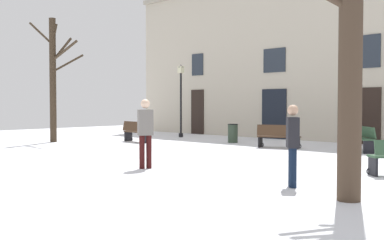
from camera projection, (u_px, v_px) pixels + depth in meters
name	position (u px, v px, depth m)	size (l,w,h in m)	color
ground_plane	(146.00, 161.00, 13.14)	(36.58, 36.58, 0.00)	white
building_facade	(315.00, 49.00, 20.28)	(22.86, 0.60, 8.17)	#BCB29E
tree_right_of_center	(349.00, 34.00, 7.59)	(1.47, 1.24, 5.58)	#423326
tree_center	(54.00, 76.00, 19.63)	(2.51, 2.07, 5.40)	#382B1E
streetlamp	(181.00, 93.00, 22.58)	(0.30, 0.30, 3.65)	black
litter_bin	(233.00, 133.00, 19.37)	(0.45, 0.45, 0.81)	#2D3D2D
bench_back_to_back_right	(279.00, 136.00, 16.97)	(1.66, 0.95, 0.89)	#3D2819
bench_far_corner	(136.00, 132.00, 19.67)	(1.62, 0.66, 0.91)	#3D2819
bench_near_lamp	(362.00, 138.00, 15.78)	(1.49, 1.56, 0.88)	#2D4C33
person_near_bench	(145.00, 130.00, 11.53)	(0.38, 0.44, 1.78)	#350F0F
person_by_shop_door	(293.00, 142.00, 8.94)	(0.41, 0.43, 1.64)	black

